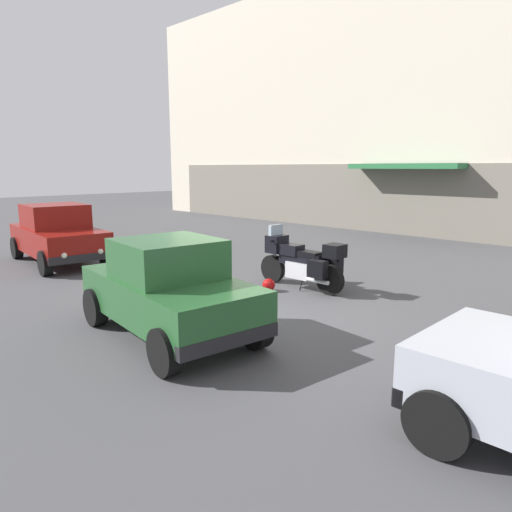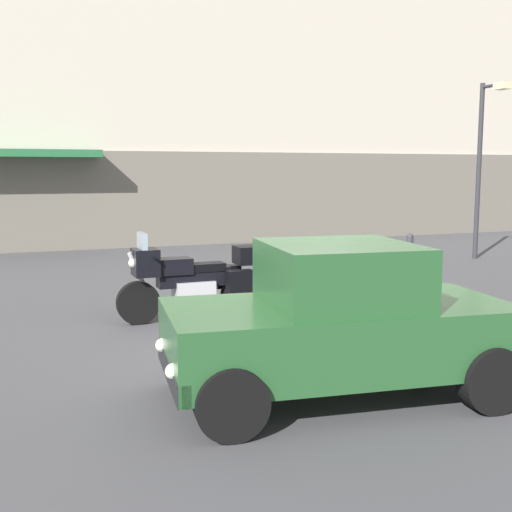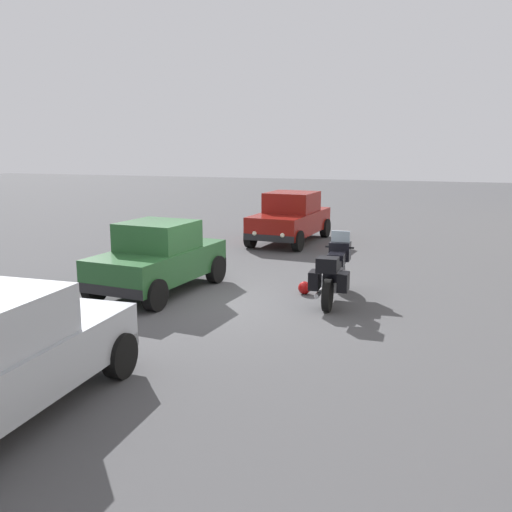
{
  "view_description": "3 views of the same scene",
  "coord_description": "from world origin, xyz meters",
  "px_view_note": "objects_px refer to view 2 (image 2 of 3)",
  "views": [
    {
      "loc": [
        5.64,
        -5.79,
        2.64
      ],
      "look_at": [
        -0.66,
        0.55,
        0.95
      ],
      "focal_mm": 32.76,
      "sensor_mm": 36.0,
      "label": 1
    },
    {
      "loc": [
        -3.33,
        -7.2,
        2.28
      ],
      "look_at": [
        -0.25,
        0.76,
        1.12
      ],
      "focal_mm": 44.94,
      "sensor_mm": 36.0,
      "label": 2
    },
    {
      "loc": [
        10.59,
        3.95,
        3.24
      ],
      "look_at": [
        -0.38,
        0.5,
        0.93
      ],
      "focal_mm": 39.73,
      "sensor_mm": 36.0,
      "label": 3
    }
  ],
  "objects_px": {
    "motorcycle": "(194,279)",
    "car_compact_side": "(338,323)",
    "helmet": "(184,322)",
    "streetlamp_curbside": "(484,152)",
    "bollard_curbside": "(410,249)"
  },
  "relations": [
    {
      "from": "helmet",
      "to": "car_compact_side",
      "type": "xyz_separation_m",
      "value": [
        0.76,
        -3.1,
        0.63
      ]
    },
    {
      "from": "bollard_curbside",
      "to": "car_compact_side",
      "type": "bearing_deg",
      "value": -129.01
    },
    {
      "from": "bollard_curbside",
      "to": "streetlamp_curbside",
      "type": "bearing_deg",
      "value": 12.13
    },
    {
      "from": "car_compact_side",
      "to": "bollard_curbside",
      "type": "relative_size",
      "value": 4.48
    },
    {
      "from": "motorcycle",
      "to": "car_compact_side",
      "type": "xyz_separation_m",
      "value": [
        0.42,
        -3.8,
        0.15
      ]
    },
    {
      "from": "helmet",
      "to": "streetlamp_curbside",
      "type": "height_order",
      "value": "streetlamp_curbside"
    },
    {
      "from": "streetlamp_curbside",
      "to": "bollard_curbside",
      "type": "xyz_separation_m",
      "value": [
        -2.47,
        -0.53,
        -2.28
      ]
    },
    {
      "from": "helmet",
      "to": "streetlamp_curbside",
      "type": "distance_m",
      "value": 10.28
    },
    {
      "from": "motorcycle",
      "to": "streetlamp_curbside",
      "type": "bearing_deg",
      "value": -157.02
    },
    {
      "from": "streetlamp_curbside",
      "to": "car_compact_side",
      "type": "bearing_deg",
      "value": -137.21
    },
    {
      "from": "motorcycle",
      "to": "helmet",
      "type": "relative_size",
      "value": 8.08
    },
    {
      "from": "car_compact_side",
      "to": "streetlamp_curbside",
      "type": "xyz_separation_m",
      "value": [
        8.15,
        7.54,
        1.94
      ]
    },
    {
      "from": "motorcycle",
      "to": "car_compact_side",
      "type": "height_order",
      "value": "car_compact_side"
    },
    {
      "from": "car_compact_side",
      "to": "bollard_curbside",
      "type": "bearing_deg",
      "value": -122.19
    },
    {
      "from": "car_compact_side",
      "to": "bollard_curbside",
      "type": "xyz_separation_m",
      "value": [
        5.68,
        7.01,
        -0.34
      ]
    }
  ]
}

